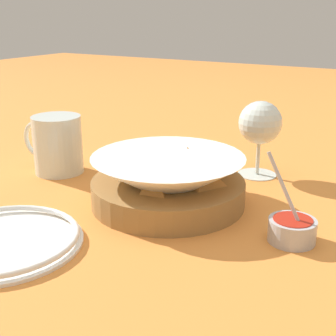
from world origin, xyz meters
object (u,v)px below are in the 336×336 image
Objects in this scene: sauce_cup at (292,229)px; wine_glass at (260,125)px; beer_mug at (57,146)px; food_basket at (168,183)px; side_plate at (2,240)px.

wine_glass reaches higher than sauce_cup.
sauce_cup is 0.47m from beer_mug.
food_basket is 0.26m from beer_mug.
wine_glass is at bearing -152.01° from beer_mug.
food_basket is 1.83× the size of beer_mug.
sauce_cup reaches higher than side_plate.
sauce_cup is 0.57× the size of side_plate.
wine_glass is at bearing -109.83° from food_basket.
beer_mug is 0.63× the size of side_plate.
wine_glass is (0.13, -0.23, 0.08)m from sauce_cup.
food_basket is 0.22m from wine_glass.
food_basket is at bearing 70.17° from wine_glass.
beer_mug is at bearing -5.87° from food_basket.
wine_glass reaches higher than side_plate.
beer_mug is at bearing -61.34° from side_plate.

